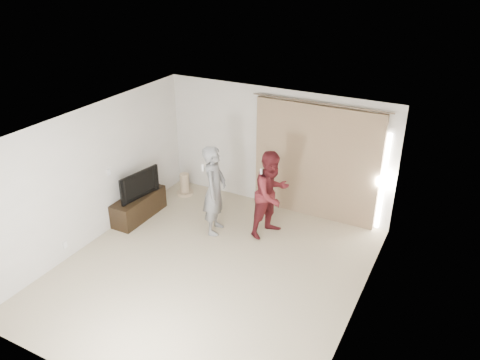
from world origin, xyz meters
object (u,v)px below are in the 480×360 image
at_px(tv_console, 139,206).
at_px(tv, 136,183).
at_px(person_man, 215,190).
at_px(person_woman, 272,194).

height_order(tv_console, tv, tv).
xyz_separation_m(tv_console, tv, (0.00, 0.00, 0.53)).
relative_size(tv_console, person_man, 0.72).
bearing_deg(tv_console, person_woman, 14.77).
distance_m(tv_console, tv, 0.53).
relative_size(tv_console, person_woman, 0.75).
height_order(tv, person_man, person_man).
bearing_deg(person_man, tv_console, -170.55).
bearing_deg(person_woman, person_man, -156.95).
height_order(tv_console, person_man, person_man).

